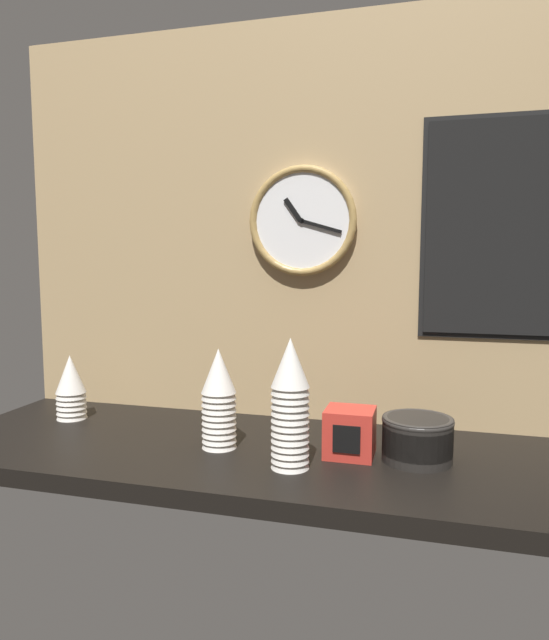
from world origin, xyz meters
The scene contains 9 objects.
ground_plane centered at (0.00, 0.00, -2.00)cm, with size 160.00×56.00×4.00cm, color black.
wall_tiled_back centered at (0.00, 26.50, 52.50)cm, with size 160.00×3.00×105.00cm.
cup_stack_center_right centered at (7.83, -11.28, 13.76)cm, with size 8.06×8.06×27.51cm.
cup_stack_center centered at (-11.04, -3.31, 11.61)cm, with size 8.06×8.06×23.21cm.
cup_stack_far_left centered at (-58.42, 8.12, 8.74)cm, with size 8.06×8.06×17.48cm.
bowl_stack_right centered at (33.33, -0.48, 5.12)cm, with size 15.33×15.33×9.66cm.
wall_clock centered at (2.30, 23.46, 53.20)cm, with size 28.58×2.70×28.58cm.
menu_board centered at (54.16, 24.35, 50.79)cm, with size 43.79×1.32×53.68cm.
napkin_dispenser centered at (18.85, -0.86, 5.31)cm, with size 10.71×10.26×10.63cm.
Camera 1 is at (35.61, -123.15, 44.02)cm, focal length 32.00 mm.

